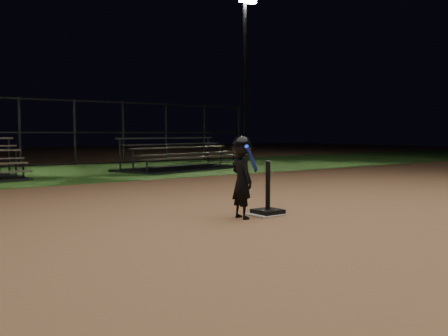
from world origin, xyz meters
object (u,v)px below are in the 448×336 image
light_pole_right (245,62)px  batting_tee (268,204)px  home_plate (265,214)px  child_batter (242,175)px  bleacher_right (182,163)px

light_pole_right → batting_tee: bearing=-128.6°
batting_tee → home_plate: bearing=-178.6°
child_batter → batting_tee: bearing=-87.0°
bleacher_right → child_batter: bearing=-131.6°
home_plate → child_batter: child_batter is taller
light_pole_right → child_batter: bearing=-129.8°
batting_tee → bleacher_right: bleacher_right is taller
child_batter → light_pole_right: (12.45, 14.95, 4.32)m
home_plate → bleacher_right: bleacher_right is taller
home_plate → batting_tee: bearing=1.4°
home_plate → light_pole_right: size_ratio=0.05×
home_plate → bleacher_right: bearing=65.0°
light_pole_right → bleacher_right: bearing=-141.7°
home_plate → bleacher_right: 9.57m
home_plate → child_batter: bearing=-178.8°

